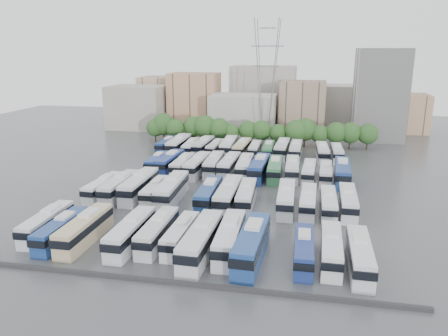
% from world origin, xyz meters
% --- Properties ---
extents(ground, '(220.00, 220.00, 0.00)m').
position_xyz_m(ground, '(0.00, 0.00, 0.00)').
color(ground, '#424447').
rests_on(ground, ground).
extents(parapet, '(56.00, 0.50, 0.50)m').
position_xyz_m(parapet, '(0.00, -33.00, 0.25)').
color(parapet, '#2D2D30').
rests_on(parapet, ground).
extents(tree_line, '(63.80, 7.73, 8.09)m').
position_xyz_m(tree_line, '(-0.88, 42.16, 4.39)').
color(tree_line, black).
rests_on(tree_line, ground).
extents(city_buildings, '(102.00, 35.00, 20.00)m').
position_xyz_m(city_buildings, '(-7.46, 71.86, 7.87)').
color(city_buildings, '#9E998E').
rests_on(city_buildings, ground).
extents(apartment_tower, '(14.00, 14.00, 26.00)m').
position_xyz_m(apartment_tower, '(34.00, 58.00, 13.00)').
color(apartment_tower, silver).
rests_on(apartment_tower, ground).
extents(electricity_pylon, '(9.00, 6.91, 33.83)m').
position_xyz_m(electricity_pylon, '(2.00, 50.00, 18.66)').
color(electricity_pylon, slate).
rests_on(electricity_pylon, ground).
extents(bus_r0_s0, '(2.92, 11.71, 3.65)m').
position_xyz_m(bus_r0_s0, '(-21.55, -23.28, 1.79)').
color(bus_r0_s0, silver).
rests_on(bus_r0_s0, ground).
extents(bus_r0_s1, '(2.56, 11.29, 3.54)m').
position_xyz_m(bus_r0_s1, '(-18.25, -25.12, 1.74)').
color(bus_r0_s1, navy).
rests_on(bus_r0_s1, ground).
extents(bus_r0_s2, '(2.88, 12.68, 3.97)m').
position_xyz_m(bus_r0_s2, '(-14.94, -24.56, 1.95)').
color(bus_r0_s2, '#CCB78C').
rests_on(bus_r0_s2, ground).
extents(bus_r0_s4, '(2.73, 12.49, 3.92)m').
position_xyz_m(bus_r0_s4, '(-8.30, -24.29, 1.92)').
color(bus_r0_s4, silver).
rests_on(bus_r0_s4, ground).
extents(bus_r0_s5, '(2.64, 11.92, 3.74)m').
position_xyz_m(bus_r0_s5, '(-4.95, -23.05, 1.83)').
color(bus_r0_s5, silver).
rests_on(bus_r0_s5, ground).
extents(bus_r0_s6, '(2.57, 11.04, 3.45)m').
position_xyz_m(bus_r0_s6, '(-1.61, -23.23, 1.70)').
color(bus_r0_s6, silver).
rests_on(bus_r0_s6, ground).
extents(bus_r0_s7, '(3.22, 13.69, 4.28)m').
position_xyz_m(bus_r0_s7, '(1.73, -25.31, 2.10)').
color(bus_r0_s7, silver).
rests_on(bus_r0_s7, ground).
extents(bus_r0_s8, '(3.22, 12.94, 4.03)m').
position_xyz_m(bus_r0_s8, '(5.15, -23.52, 1.98)').
color(bus_r0_s8, silver).
rests_on(bus_r0_s8, ground).
extents(bus_r0_s9, '(3.50, 13.75, 4.28)m').
position_xyz_m(bus_r0_s9, '(8.25, -25.01, 2.10)').
color(bus_r0_s9, navy).
rests_on(bus_r0_s9, ground).
extents(bus_r0_s11, '(2.59, 11.01, 3.44)m').
position_xyz_m(bus_r0_s11, '(14.76, -24.65, 1.69)').
color(bus_r0_s11, navy).
rests_on(bus_r0_s11, ground).
extents(bus_r0_s12, '(2.76, 11.70, 3.66)m').
position_xyz_m(bus_r0_s12, '(18.12, -23.89, 1.80)').
color(bus_r0_s12, silver).
rests_on(bus_r0_s12, ground).
extents(bus_r0_s13, '(2.71, 12.03, 3.77)m').
position_xyz_m(bus_r0_s13, '(21.42, -25.16, 1.85)').
color(bus_r0_s13, silver).
rests_on(bus_r0_s13, ground).
extents(bus_r1_s0, '(3.07, 11.53, 3.58)m').
position_xyz_m(bus_r1_s0, '(-21.30, -6.04, 1.76)').
color(bus_r1_s0, silver).
rests_on(bus_r1_s0, ground).
extents(bus_r1_s1, '(2.94, 12.63, 3.95)m').
position_xyz_m(bus_r1_s1, '(-18.23, -5.78, 1.94)').
color(bus_r1_s1, silver).
rests_on(bus_r1_s1, ground).
extents(bus_r1_s2, '(3.10, 13.56, 4.24)m').
position_xyz_m(bus_r1_s2, '(-14.92, -4.83, 2.08)').
color(bus_r1_s2, silver).
rests_on(bus_r1_s2, ground).
extents(bus_r1_s3, '(2.67, 10.92, 3.41)m').
position_xyz_m(bus_r1_s3, '(-11.50, -5.92, 1.67)').
color(bus_r1_s3, silver).
rests_on(bus_r1_s3, ground).
extents(bus_r1_s4, '(3.47, 13.62, 4.24)m').
position_xyz_m(bus_r1_s4, '(-8.38, -6.02, 2.08)').
color(bus_r1_s4, silver).
rests_on(bus_r1_s4, ground).
extents(bus_r1_s6, '(3.15, 12.65, 3.94)m').
position_xyz_m(bus_r1_s6, '(-1.60, -6.72, 1.94)').
color(bus_r1_s6, navy).
rests_on(bus_r1_s6, ground).
extents(bus_r1_s7, '(3.07, 13.52, 4.23)m').
position_xyz_m(bus_r1_s7, '(1.82, -6.83, 2.08)').
color(bus_r1_s7, silver).
rests_on(bus_r1_s7, ground).
extents(bus_r1_s8, '(3.22, 12.27, 3.82)m').
position_xyz_m(bus_r1_s8, '(4.78, -6.25, 1.87)').
color(bus_r1_s8, silver).
rests_on(bus_r1_s8, ground).
extents(bus_r1_s10, '(3.00, 12.57, 3.93)m').
position_xyz_m(bus_r1_s10, '(11.46, -6.19, 1.93)').
color(bus_r1_s10, silver).
rests_on(bus_r1_s10, ground).
extents(bus_r1_s11, '(2.77, 11.55, 3.61)m').
position_xyz_m(bus_r1_s11, '(15.05, -6.50, 1.77)').
color(bus_r1_s11, white).
rests_on(bus_r1_s11, ground).
extents(bus_r1_s12, '(2.54, 11.42, 3.58)m').
position_xyz_m(bus_r1_s12, '(18.29, -7.08, 1.76)').
color(bus_r1_s12, silver).
rests_on(bus_r1_s12, ground).
extents(bus_r1_s13, '(2.84, 12.11, 3.79)m').
position_xyz_m(bus_r1_s13, '(21.42, -5.78, 1.86)').
color(bus_r1_s13, silver).
rests_on(bus_r1_s13, ground).
extents(bus_r2_s1, '(2.73, 11.15, 3.48)m').
position_xyz_m(bus_r2_s1, '(-17.93, 12.99, 1.71)').
color(bus_r2_s1, navy).
rests_on(bus_r2_s1, ground).
extents(bus_r2_s2, '(3.29, 12.69, 3.95)m').
position_xyz_m(bus_r2_s2, '(-14.97, 12.95, 1.94)').
color(bus_r2_s2, navy).
rests_on(bus_r2_s2, ground).
extents(bus_r2_s3, '(2.60, 11.80, 3.70)m').
position_xyz_m(bus_r2_s3, '(-11.56, 11.37, 1.82)').
color(bus_r2_s3, silver).
rests_on(bus_r2_s3, ground).
extents(bus_r2_s4, '(3.37, 12.98, 4.04)m').
position_xyz_m(bus_r2_s4, '(-8.30, 11.23, 1.98)').
color(bus_r2_s4, silver).
rests_on(bus_r2_s4, ground).
extents(bus_r2_s5, '(3.24, 12.63, 3.93)m').
position_xyz_m(bus_r2_s5, '(-5.11, 13.03, 1.93)').
color(bus_r2_s5, silver).
rests_on(bus_r2_s5, ground).
extents(bus_r2_s6, '(3.08, 12.63, 3.94)m').
position_xyz_m(bus_r2_s6, '(-1.71, 12.91, 1.93)').
color(bus_r2_s6, silver).
rests_on(bus_r2_s6, ground).
extents(bus_r2_s7, '(3.20, 12.53, 3.90)m').
position_xyz_m(bus_r2_s7, '(1.71, 12.40, 1.92)').
color(bus_r2_s7, silver).
rests_on(bus_r2_s7, ground).
extents(bus_r2_s8, '(3.44, 13.57, 4.23)m').
position_xyz_m(bus_r2_s8, '(4.90, 11.51, 2.08)').
color(bus_r2_s8, navy).
rests_on(bus_r2_s8, ground).
extents(bus_r2_s9, '(3.18, 12.66, 3.95)m').
position_xyz_m(bus_r2_s9, '(8.10, 11.64, 1.94)').
color(bus_r2_s9, '#317245').
rests_on(bus_r2_s9, ground).
extents(bus_r2_s10, '(3.09, 12.47, 3.89)m').
position_xyz_m(bus_r2_s10, '(11.58, 12.56, 1.91)').
color(bus_r2_s10, silver).
rests_on(bus_r2_s10, ground).
extents(bus_r2_s11, '(2.98, 11.57, 3.60)m').
position_xyz_m(bus_r2_s11, '(15.00, 11.52, 1.77)').
color(bus_r2_s11, silver).
rests_on(bus_r2_s11, ground).
extents(bus_r2_s12, '(2.79, 11.34, 3.54)m').
position_xyz_m(bus_r2_s12, '(18.32, 11.10, 1.74)').
color(bus_r2_s12, silver).
rests_on(bus_r2_s12, ground).
extents(bus_r2_s13, '(3.53, 13.75, 4.28)m').
position_xyz_m(bus_r2_s13, '(21.53, 11.23, 2.10)').
color(bus_r2_s13, navy).
rests_on(bus_r2_s13, ground).
extents(bus_r3_s0, '(2.93, 11.21, 3.49)m').
position_xyz_m(bus_r3_s0, '(-21.53, 30.61, 1.71)').
color(bus_r3_s0, navy).
rests_on(bus_r3_s0, ground).
extents(bus_r3_s1, '(3.09, 13.69, 4.29)m').
position_xyz_m(bus_r3_s1, '(-18.05, 29.75, 2.10)').
color(bus_r3_s1, silver).
rests_on(bus_r3_s1, ground).
extents(bus_r3_s2, '(2.93, 11.45, 3.56)m').
position_xyz_m(bus_r3_s2, '(-14.64, 29.04, 1.75)').
color(bus_r3_s2, silver).
rests_on(bus_r3_s2, ground).
extents(bus_r3_s3, '(3.33, 12.66, 3.94)m').
position_xyz_m(bus_r3_s3, '(-11.67, 30.15, 1.93)').
color(bus_r3_s3, silver).
rests_on(bus_r3_s3, ground).
extents(bus_r3_s4, '(2.97, 11.19, 3.48)m').
position_xyz_m(bus_r3_s4, '(-8.37, 29.61, 1.71)').
color(bus_r3_s4, silver).
rests_on(bus_r3_s4, ground).
extents(bus_r3_s5, '(3.39, 13.47, 4.20)m').
position_xyz_m(bus_r3_s5, '(-5.14, 30.44, 2.06)').
color(bus_r3_s5, silver).
rests_on(bus_r3_s5, ground).
extents(bus_r3_s6, '(3.22, 12.53, 3.90)m').
position_xyz_m(bus_r3_s6, '(-1.61, 29.73, 1.91)').
color(bus_r3_s6, '#C4B887').
rests_on(bus_r3_s6, ground).
extents(bus_r3_s7, '(2.49, 10.97, 3.44)m').
position_xyz_m(bus_r3_s7, '(1.62, 29.83, 1.69)').
color(bus_r3_s7, silver).
rests_on(bus_r3_s7, ground).
extents(bus_r3_s8, '(2.74, 11.50, 3.59)m').
position_xyz_m(bus_r3_s8, '(4.98, 29.49, 1.76)').
color(bus_r3_s8, '#307041').
rests_on(bus_r3_s8, ground).
extents(bus_r3_s9, '(3.30, 13.16, 4.10)m').
position_xyz_m(bus_r3_s9, '(8.28, 30.48, 2.01)').
color(bus_r3_s9, silver).
rests_on(bus_r3_s9, ground).
extents(bus_r3_s10, '(2.91, 12.52, 3.92)m').
position_xyz_m(bus_r3_s10, '(11.62, 29.99, 1.92)').
color(bus_r3_s10, silver).
rests_on(bus_r3_s10, ground).
extents(bus_r3_s12, '(3.23, 12.33, 3.83)m').
position_xyz_m(bus_r3_s12, '(17.97, 29.17, 1.88)').
color(bus_r3_s12, silver).
rests_on(bus_r3_s12, ground).
extents(bus_r3_s13, '(2.78, 11.39, 3.56)m').
position_xyz_m(bus_r3_s13, '(21.42, 29.84, 1.75)').
color(bus_r3_s13, silver).
rests_on(bus_r3_s13, ground).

